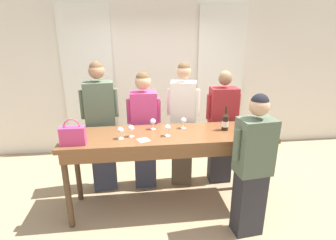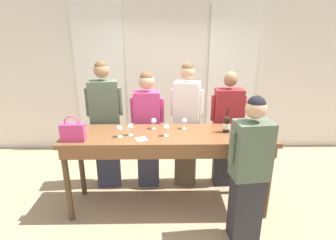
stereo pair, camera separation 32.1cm
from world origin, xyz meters
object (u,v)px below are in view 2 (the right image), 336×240
at_px(wine_glass_front_left, 261,119).
at_px(guest_cream_sweater, 186,125).
at_px(guest_olive_jacket, 106,125).
at_px(tasting_bar, 168,142).
at_px(wine_glass_center_left, 166,128).
at_px(wine_glass_back_left, 247,129).
at_px(wine_glass_center_right, 119,129).
at_px(guest_striped_shirt, 227,130).
at_px(wine_bottle, 227,124).
at_px(host_pouring, 249,170).
at_px(handbag, 73,132).
at_px(wine_glass_front_mid, 130,127).
at_px(wine_glass_center_mid, 154,121).
at_px(guest_pink_top, 148,129).
at_px(wine_glass_front_right, 184,121).

distance_m(wine_glass_front_left, guest_cream_sweater, 1.01).
bearing_deg(guest_olive_jacket, guest_cream_sweater, -0.00).
xyz_separation_m(tasting_bar, wine_glass_center_left, (-0.02, -0.06, 0.21)).
bearing_deg(wine_glass_center_left, wine_glass_back_left, -2.30).
bearing_deg(wine_glass_back_left, wine_glass_center_right, 179.34).
distance_m(wine_glass_center_left, guest_striped_shirt, 1.12).
distance_m(wine_bottle, wine_glass_front_left, 0.53).
bearing_deg(host_pouring, handbag, 168.64).
xyz_separation_m(tasting_bar, wine_glass_back_left, (0.93, -0.10, 0.21)).
distance_m(wine_glass_front_mid, wine_glass_center_mid, 0.35).
bearing_deg(guest_striped_shirt, wine_glass_center_mid, -160.41).
xyz_separation_m(guest_olive_jacket, host_pouring, (1.72, -1.14, -0.11)).
bearing_deg(wine_glass_center_mid, guest_pink_top, 105.54).
bearing_deg(wine_glass_center_right, tasting_bar, 7.99).
bearing_deg(host_pouring, guest_pink_top, 134.47).
distance_m(tasting_bar, wine_glass_center_right, 0.62).
bearing_deg(wine_glass_front_left, wine_glass_back_left, -130.37).
xyz_separation_m(wine_bottle, wine_glass_front_left, (0.49, 0.18, -0.01)).
bearing_deg(wine_glass_back_left, host_pouring, -101.16).
relative_size(wine_bottle, handbag, 1.05).
distance_m(guest_olive_jacket, guest_cream_sweater, 1.16).
bearing_deg(wine_glass_front_mid, guest_pink_top, 74.04).
xyz_separation_m(tasting_bar, handbag, (-1.09, -0.19, 0.22)).
bearing_deg(wine_glass_center_mid, guest_striped_shirt, 19.59).
height_order(wine_glass_front_mid, wine_glass_front_right, same).
bearing_deg(wine_glass_center_mid, wine_glass_front_left, 1.95).
bearing_deg(guest_pink_top, guest_striped_shirt, -0.00).
height_order(tasting_bar, wine_glass_center_right, wine_glass_center_right).
bearing_deg(guest_olive_jacket, host_pouring, -33.56).
height_order(guest_pink_top, guest_striped_shirt, guest_pink_top).
distance_m(wine_glass_front_left, wine_glass_front_right, 1.01).
bearing_deg(wine_glass_front_mid, wine_glass_center_mid, 38.87).
height_order(wine_glass_back_left, host_pouring, host_pouring).
bearing_deg(handbag, wine_glass_front_mid, 14.53).
relative_size(tasting_bar, guest_pink_top, 1.49).
relative_size(wine_glass_front_right, wine_glass_back_left, 1.00).
distance_m(wine_glass_back_left, guest_pink_top, 1.40).
bearing_deg(wine_glass_back_left, wine_glass_front_left, 49.63).
relative_size(handbag, guest_cream_sweater, 0.16).
bearing_deg(wine_glass_center_left, wine_glass_center_right, -177.82).
distance_m(tasting_bar, wine_glass_center_mid, 0.34).
bearing_deg(wine_glass_center_right, guest_striped_shirt, 24.12).
height_order(wine_glass_center_mid, guest_striped_shirt, guest_striped_shirt).
bearing_deg(wine_bottle, guest_cream_sweater, 131.58).
height_order(wine_glass_front_mid, wine_glass_center_mid, same).
relative_size(tasting_bar, wine_glass_center_right, 17.98).
distance_m(wine_glass_front_right, guest_cream_sweater, 0.43).
relative_size(wine_glass_center_mid, wine_glass_back_left, 1.00).
bearing_deg(tasting_bar, handbag, -170.02).
distance_m(wine_glass_front_right, wine_glass_center_right, 0.83).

